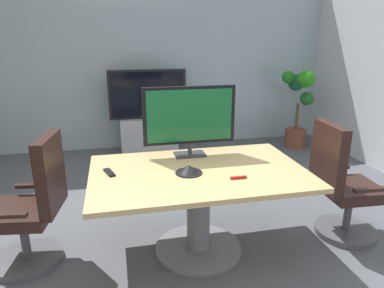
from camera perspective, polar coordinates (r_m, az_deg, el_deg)
name	(u,v)px	position (r m, az deg, el deg)	size (l,w,h in m)	color
ground_plane	(190,263)	(3.08, -0.25, -18.86)	(7.77, 7.77, 0.00)	#515459
wall_back_glass_partition	(145,60)	(5.85, -7.58, 13.44)	(6.13, 0.10, 2.86)	#9EB2B7
conference_table	(198,193)	(2.97, 1.06, -7.97)	(1.76, 1.12, 0.75)	tan
office_chair_left	(33,213)	(3.12, -24.42, -10.18)	(0.62, 0.60, 1.09)	#4C4C51
office_chair_right	(341,191)	(3.50, 23.15, -7.02)	(0.61, 0.58, 1.09)	#4C4C51
tv_monitor	(190,117)	(3.15, -0.40, 4.39)	(0.84, 0.18, 0.64)	#333338
wall_display_unit	(149,125)	(5.65, -7.06, 3.15)	(1.20, 0.36, 1.31)	#B7BABC
potted_plant	(298,105)	(6.02, 16.92, 6.12)	(0.58, 0.59, 1.30)	brown
conference_phone	(189,170)	(2.82, -0.52, -4.18)	(0.22, 0.22, 0.07)	black
remote_control	(109,172)	(2.90, -13.31, -4.52)	(0.05, 0.17, 0.02)	black
whiteboard_marker	(238,178)	(2.75, 7.57, -5.44)	(0.13, 0.02, 0.02)	red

